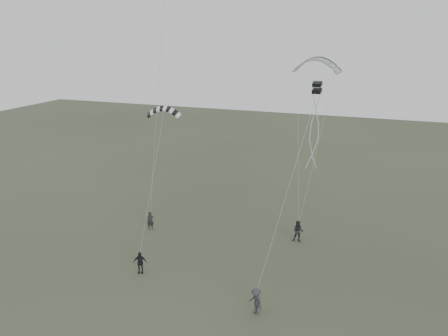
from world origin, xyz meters
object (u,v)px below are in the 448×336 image
(flyer_left, at_px, (150,221))
(kite_box, at_px, (317,88))
(flyer_far, at_px, (256,301))
(flyer_center, at_px, (140,262))
(flyer_right, at_px, (298,231))
(kite_pale_large, at_px, (317,59))
(kite_striped, at_px, (163,108))

(flyer_left, xyz_separation_m, kite_box, (14.65, -2.73, 12.92))
(flyer_far, bearing_deg, flyer_center, -152.42)
(flyer_right, relative_size, flyer_far, 1.06)
(flyer_left, bearing_deg, kite_box, -46.01)
(flyer_left, distance_m, flyer_right, 13.29)
(kite_pale_large, bearing_deg, flyer_far, -78.46)
(flyer_left, relative_size, flyer_far, 0.92)
(kite_pale_large, distance_m, kite_striped, 15.22)
(flyer_center, bearing_deg, flyer_far, -30.15)
(flyer_center, xyz_separation_m, flyer_far, (9.49, -1.84, 0.05))
(flyer_right, bearing_deg, flyer_center, -140.88)
(kite_pale_large, xyz_separation_m, kite_box, (1.83, -11.69, -1.17))
(flyer_right, distance_m, kite_striped, 15.34)
(flyer_left, bearing_deg, flyer_right, -26.37)
(flyer_far, distance_m, kite_striped, 15.88)
(flyer_left, height_order, flyer_far, flyer_far)
(flyer_left, relative_size, kite_pale_large, 0.37)
(flyer_left, bearing_deg, flyer_far, -70.72)
(flyer_center, height_order, kite_pale_large, kite_pale_large)
(flyer_right, relative_size, kite_box, 2.80)
(kite_pale_large, height_order, kite_striped, kite_pale_large)
(kite_pale_large, bearing_deg, flyer_left, -132.50)
(flyer_center, height_order, kite_striped, kite_striped)
(flyer_right, height_order, kite_pale_large, kite_pale_large)
(flyer_center, bearing_deg, kite_pale_large, 39.31)
(kite_box, bearing_deg, flyer_far, -103.76)
(flyer_right, height_order, kite_box, kite_box)
(flyer_far, bearing_deg, kite_box, 109.30)
(flyer_left, height_order, kite_box, kite_box)
(flyer_far, relative_size, kite_striped, 0.70)
(kite_striped, bearing_deg, flyer_far, -51.38)
(flyer_right, height_order, flyer_center, flyer_right)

